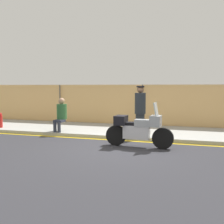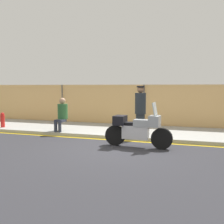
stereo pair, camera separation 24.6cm
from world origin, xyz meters
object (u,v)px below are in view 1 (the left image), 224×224
Objects in this scene: motorcycle at (138,129)px; officer_standing at (140,110)px; person_seated_on_curb at (61,113)px; fire_hydrant at (0,120)px.

motorcycle is 1.21× the size of officer_standing.
person_seated_on_curb is (-3.46, 1.41, 0.29)m from motorcycle.
motorcycle reaches higher than fire_hydrant.
person_seated_on_curb is at bearing -0.47° from fire_hydrant.
officer_standing is 2.78× the size of fire_hydrant.
person_seated_on_curb is 3.02m from fire_hydrant.
person_seated_on_curb is 2.04× the size of fire_hydrant.
fire_hydrant is at bearing 179.53° from person_seated_on_curb.
motorcycle is at bearing -82.03° from officer_standing.
motorcycle is 6.61m from fire_hydrant.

